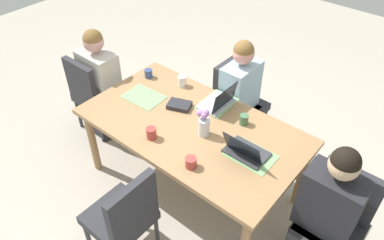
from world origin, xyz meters
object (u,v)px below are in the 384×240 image
(coffee_mug_centre_left, at_px, (191,162))
(coffee_mug_far_left, at_px, (149,73))
(coffee_mug_near_left, at_px, (182,81))
(book_red_cover, at_px, (179,105))
(dining_table, at_px, (192,131))
(person_near_left_near, at_px, (239,102))
(flower_vase, at_px, (204,123))
(chair_head_right_left_far, at_px, (93,92))
(person_head_left_left_mid, at_px, (324,218))
(coffee_mug_centre_right, at_px, (244,119))
(laptop_head_left_left_mid, at_px, (245,151))
(laptop_near_left_near, at_px, (219,102))
(person_head_right_left_far, at_px, (102,89))
(chair_near_left_near, at_px, (236,98))
(chair_far_right_near, at_px, (124,215))
(coffee_mug_near_right, at_px, (151,133))
(chair_head_left_left_mid, at_px, (336,218))

(coffee_mug_centre_left, xyz_separation_m, coffee_mug_far_left, (1.08, -0.64, -0.00))
(coffee_mug_near_left, height_order, book_red_cover, coffee_mug_near_left)
(dining_table, distance_m, person_near_left_near, 0.78)
(flower_vase, bearing_deg, chair_head_right_left_far, 0.69)
(person_head_left_left_mid, height_order, book_red_cover, person_head_left_left_mid)
(chair_head_right_left_far, distance_m, book_red_cover, 1.11)
(person_near_left_near, relative_size, coffee_mug_centre_right, 13.49)
(laptop_head_left_left_mid, bearing_deg, chair_head_right_left_far, 0.94)
(person_near_left_near, xyz_separation_m, coffee_mug_centre_right, (-0.35, 0.48, 0.26))
(chair_head_right_left_far, bearing_deg, laptop_near_left_near, -163.52)
(laptop_near_left_near, bearing_deg, chair_head_right_left_far, 16.48)
(person_head_right_left_far, distance_m, flower_vase, 1.43)
(chair_near_left_near, xyz_separation_m, book_red_cover, (0.13, 0.71, 0.26))
(coffee_mug_centre_left, bearing_deg, chair_far_right_near, 68.06)
(flower_vase, height_order, coffee_mug_far_left, flower_vase)
(dining_table, relative_size, coffee_mug_near_left, 18.29)
(coffee_mug_far_left, bearing_deg, coffee_mug_near_left, -163.93)
(coffee_mug_near_right, distance_m, coffee_mug_centre_right, 0.77)
(chair_head_right_left_far, height_order, person_head_right_left_far, person_head_right_left_far)
(chair_near_left_near, bearing_deg, person_head_right_left_far, 34.84)
(chair_head_right_left_far, height_order, coffee_mug_far_left, chair_head_right_left_far)
(chair_head_right_left_far, distance_m, coffee_mug_near_right, 1.23)
(dining_table, bearing_deg, chair_head_left_left_mid, -175.82)
(person_near_left_near, distance_m, laptop_near_left_near, 0.49)
(chair_head_right_left_far, height_order, book_red_cover, chair_head_right_left_far)
(laptop_near_left_near, xyz_separation_m, coffee_mug_centre_right, (-0.31, 0.06, -0.00))
(chair_near_left_near, distance_m, person_near_left_near, 0.10)
(chair_near_left_near, distance_m, chair_head_left_left_mid, 1.56)
(dining_table, distance_m, book_red_cover, 0.28)
(laptop_head_left_left_mid, bearing_deg, coffee_mug_far_left, -12.51)
(person_head_left_left_mid, bearing_deg, person_near_left_near, -30.85)
(chair_head_right_left_far, height_order, coffee_mug_centre_left, chair_head_right_left_far)
(person_head_left_left_mid, bearing_deg, coffee_mug_near_right, 14.28)
(chair_near_left_near, xyz_separation_m, coffee_mug_near_right, (0.04, 1.15, 0.29))
(laptop_head_left_left_mid, xyz_separation_m, coffee_mug_near_left, (0.97, -0.39, 0.01))
(laptop_near_left_near, relative_size, coffee_mug_centre_right, 3.61)
(flower_vase, bearing_deg, book_red_cover, -20.00)
(coffee_mug_far_left, bearing_deg, person_near_left_near, -147.34)
(laptop_head_left_left_mid, bearing_deg, person_head_left_left_mid, -177.20)
(laptop_head_left_left_mid, distance_m, coffee_mug_near_left, 1.05)
(coffee_mug_near_right, bearing_deg, coffee_mug_centre_left, 175.06)
(coffee_mug_far_left, bearing_deg, coffee_mug_near_right, 136.58)
(person_near_left_near, height_order, coffee_mug_centre_left, person_near_left_near)
(chair_head_left_left_mid, relative_size, laptop_near_left_near, 2.81)
(chair_near_left_near, xyz_separation_m, laptop_near_left_near, (-0.12, 0.48, 0.29))
(dining_table, height_order, person_head_right_left_far, person_head_right_left_far)
(chair_head_left_left_mid, distance_m, coffee_mug_near_left, 1.76)
(dining_table, distance_m, person_head_right_left_far, 1.25)
(chair_far_right_near, bearing_deg, coffee_mug_near_left, -67.00)
(coffee_mug_centre_right, height_order, book_red_cover, coffee_mug_centre_right)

